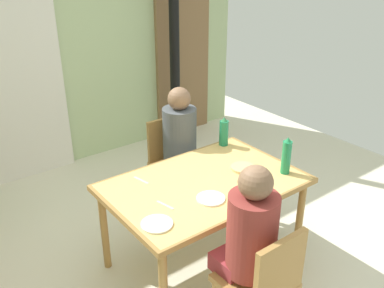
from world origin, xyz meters
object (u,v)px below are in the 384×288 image
at_px(person_far_diner, 181,135).
at_px(chair_near_diner, 264,282).
at_px(water_bottle_green_near, 286,156).
at_px(water_bottle_green_far, 224,132).
at_px(dining_table, 204,190).
at_px(chair_far_diner, 172,159).
at_px(person_near_diner, 250,232).

bearing_deg(person_far_diner, chair_near_diner, 72.01).
relative_size(water_bottle_green_near, water_bottle_green_far, 1.15).
relative_size(dining_table, chair_far_diner, 1.64).
bearing_deg(dining_table, water_bottle_green_near, -24.78).
bearing_deg(dining_table, person_near_diner, -106.90).
bearing_deg(person_near_diner, water_bottle_green_near, 28.45).
bearing_deg(chair_far_diner, person_far_diner, 90.00).
distance_m(water_bottle_green_near, water_bottle_green_far, 0.67).
height_order(chair_near_diner, person_far_diner, person_far_diner).
xyz_separation_m(person_near_diner, water_bottle_green_near, (0.78, 0.42, 0.09)).
height_order(person_near_diner, water_bottle_green_far, person_near_diner).
height_order(chair_near_diner, chair_far_diner, same).
relative_size(person_near_diner, person_far_diner, 1.00).
xyz_separation_m(chair_far_diner, person_near_diner, (-0.49, -1.52, 0.28)).
xyz_separation_m(person_far_diner, water_bottle_green_far, (0.25, -0.29, 0.07)).
bearing_deg(chair_near_diner, chair_far_diner, 73.41).
xyz_separation_m(chair_near_diner, water_bottle_green_near, (0.78, 0.56, 0.37)).
distance_m(chair_near_diner, water_bottle_green_near, 1.03).
xyz_separation_m(chair_near_diner, person_far_diner, (0.49, 1.52, 0.28)).
height_order(chair_far_diner, water_bottle_green_far, water_bottle_green_far).
xyz_separation_m(chair_far_diner, water_bottle_green_far, (0.25, -0.43, 0.35)).
height_order(chair_near_diner, water_bottle_green_near, water_bottle_green_near).
relative_size(chair_near_diner, water_bottle_green_near, 2.93).
distance_m(chair_far_diner, water_bottle_green_far, 0.61).
distance_m(person_near_diner, person_far_diner, 1.47).
xyz_separation_m(chair_near_diner, person_near_diner, (0.00, 0.14, 0.28)).
distance_m(chair_far_diner, person_near_diner, 1.62).
height_order(person_far_diner, water_bottle_green_far, person_far_diner).
xyz_separation_m(chair_near_diner, chair_far_diner, (0.49, 1.65, 0.00)).
relative_size(person_near_diner, water_bottle_green_near, 2.59).
distance_m(person_far_diner, water_bottle_green_near, 1.00).
distance_m(chair_near_diner, person_far_diner, 1.62).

